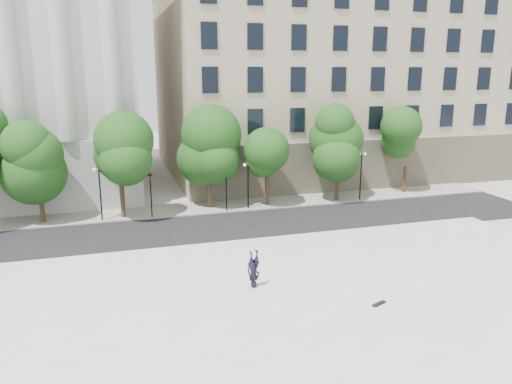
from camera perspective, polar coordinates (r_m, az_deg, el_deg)
ground at (r=20.76m, az=-0.84°, el=-19.81°), size 160.00×160.00×0.00m
plaza at (r=23.13m, az=-2.95°, el=-15.39°), size 44.00×22.00×0.45m
street at (r=36.81m, az=-8.55°, el=-4.60°), size 60.00×8.00×0.02m
far_sidewalk at (r=42.50m, az=-9.73°, el=-2.08°), size 60.00×4.00×0.12m
building_east at (r=60.82m, az=7.47°, el=13.27°), size 36.00×26.15×23.00m
traffic_light_west at (r=39.84m, az=-12.04°, el=2.19°), size 0.59×1.84×4.23m
traffic_light_east at (r=40.75m, az=-3.44°, el=2.78°), size 1.06×1.94×4.27m
person_lying at (r=26.45m, az=-0.26°, el=-10.26°), size 1.17×2.12×0.55m
skateboard at (r=25.43m, az=13.87°, el=-12.29°), size 0.85×0.51×0.09m
street_trees at (r=40.86m, az=-10.62°, el=4.42°), size 47.35×5.34×7.89m
lamp_posts at (r=40.45m, az=-9.73°, el=1.32°), size 35.83×0.28×4.39m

